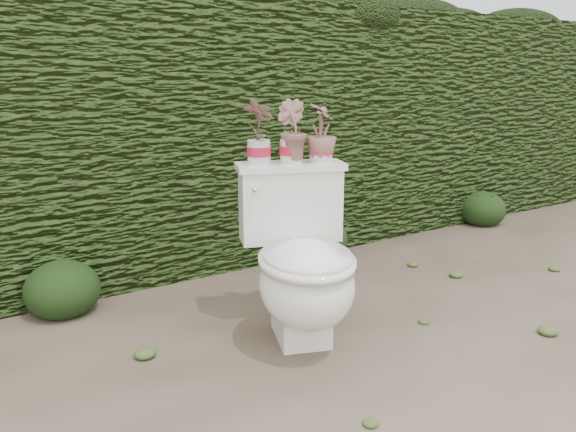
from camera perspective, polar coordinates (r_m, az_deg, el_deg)
ground at (r=2.46m, az=0.36°, el=-14.32°), size 60.00×60.00×0.00m
hedge at (r=3.63m, az=-13.56°, el=7.96°), size 8.00×1.00×1.60m
house_wall at (r=8.05m, az=-20.77°, el=19.36°), size 8.00×3.50×4.00m
toilet at (r=2.48m, az=1.44°, el=-5.07°), size 0.66×0.79×0.78m
potted_plant_left at (r=2.56m, az=-3.01°, el=8.43°), size 0.15×0.18×0.28m
potted_plant_center at (r=2.59m, az=0.34°, el=8.44°), size 0.15×0.17×0.28m
potted_plant_right at (r=2.63m, az=3.39°, el=8.27°), size 0.20×0.20×0.25m
liriope_clump_1 at (r=3.06m, az=-21.99°, el=-6.44°), size 0.37×0.37×0.30m
liriope_clump_2 at (r=3.63m, az=2.85°, el=-1.88°), size 0.41×0.41×0.33m
liriope_clump_3 at (r=4.75m, az=19.17°, el=0.98°), size 0.36×0.36×0.29m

